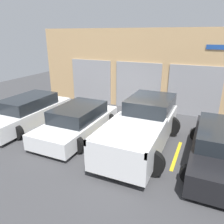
# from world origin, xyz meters

# --- Properties ---
(ground_plane) EXTENTS (28.00, 28.00, 0.00)m
(ground_plane) POSITION_xyz_m (0.00, 0.00, 0.00)
(ground_plane) COLOR #3D3D3F
(shophouse_building) EXTENTS (13.20, 0.68, 4.51)m
(shophouse_building) POSITION_xyz_m (-0.01, 3.28, 2.21)
(shophouse_building) COLOR tan
(shophouse_building) RESTS_ON ground
(pickup_truck) EXTENTS (2.56, 5.06, 1.68)m
(pickup_truck) POSITION_xyz_m (1.41, -1.33, 0.81)
(pickup_truck) COLOR white
(pickup_truck) RESTS_ON ground
(sedan_white) EXTENTS (2.28, 4.42, 1.29)m
(sedan_white) POSITION_xyz_m (-1.41, -1.57, 0.61)
(sedan_white) COLOR white
(sedan_white) RESTS_ON ground
(sedan_side) EXTENTS (2.13, 4.70, 1.37)m
(sedan_side) POSITION_xyz_m (-4.24, -1.57, 0.64)
(sedan_side) COLOR white
(sedan_side) RESTS_ON ground
(van_right) EXTENTS (2.22, 4.73, 1.32)m
(van_right) POSITION_xyz_m (4.24, -1.57, 0.62)
(van_right) COLOR black
(van_right) RESTS_ON ground
(parking_stripe_far_left) EXTENTS (0.12, 2.20, 0.01)m
(parking_stripe_far_left) POSITION_xyz_m (-5.65, -1.60, 0.00)
(parking_stripe_far_left) COLOR gold
(parking_stripe_far_left) RESTS_ON ground
(parking_stripe_left) EXTENTS (0.12, 2.20, 0.01)m
(parking_stripe_left) POSITION_xyz_m (-2.83, -1.60, 0.00)
(parking_stripe_left) COLOR gold
(parking_stripe_left) RESTS_ON ground
(parking_stripe_centre) EXTENTS (0.12, 2.20, 0.01)m
(parking_stripe_centre) POSITION_xyz_m (-0.00, -1.60, 0.00)
(parking_stripe_centre) COLOR gold
(parking_stripe_centre) RESTS_ON ground
(parking_stripe_right) EXTENTS (0.12, 2.20, 0.01)m
(parking_stripe_right) POSITION_xyz_m (2.83, -1.60, 0.00)
(parking_stripe_right) COLOR gold
(parking_stripe_right) RESTS_ON ground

